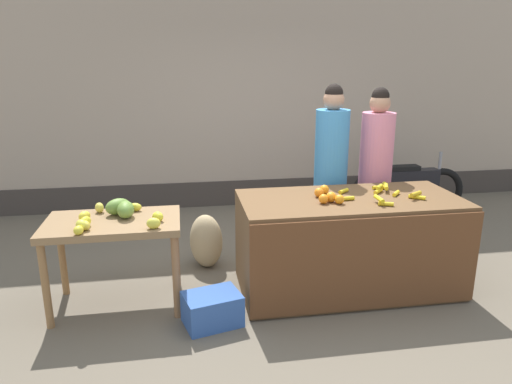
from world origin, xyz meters
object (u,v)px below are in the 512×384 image
produce_sack (206,241)px  parked_motorcycle (408,188)px  vendor_woman_pink_shirt (375,173)px  vendor_woman_blue_shirt (330,174)px  produce_crate (212,309)px

produce_sack → parked_motorcycle: bearing=22.7°
vendor_woman_pink_shirt → parked_motorcycle: size_ratio=1.12×
produce_sack → vendor_woman_pink_shirt: bearing=1.7°
vendor_woman_blue_shirt → vendor_woman_pink_shirt: size_ratio=1.02×
parked_motorcycle → produce_sack: 3.00m
produce_crate → vendor_woman_blue_shirt: bearing=40.7°
vendor_woman_blue_shirt → produce_crate: size_ratio=4.15×
vendor_woman_pink_shirt → produce_sack: size_ratio=3.23×
produce_crate → vendor_woman_pink_shirt: bearing=32.5°
produce_sack → vendor_woman_blue_shirt: bearing=1.6°
vendor_woman_blue_shirt → vendor_woman_pink_shirt: vendor_woman_blue_shirt is taller
parked_motorcycle → produce_crate: size_ratio=3.64×
produce_crate → produce_sack: size_ratio=0.79×
produce_crate → produce_sack: (0.02, 1.10, 0.15)m
vendor_woman_blue_shirt → parked_motorcycle: size_ratio=1.14×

